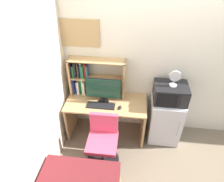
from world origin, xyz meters
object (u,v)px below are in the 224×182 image
Objects in this scene: microwave at (170,93)px; desk_chair at (103,143)px; monitor at (103,89)px; computer_mouse at (120,107)px; hutch_bookshelf at (88,77)px; desk_fan at (175,78)px; mini_fridge at (165,119)px; keyboard at (101,106)px; wall_corkboard at (77,33)px.

desk_chair is (-0.97, -0.59, -0.61)m from microwave.
computer_mouse is at bearing -25.41° from monitor.
hutch_bookshelf is 1.36m from desk_fan.
mini_fridge is at bearing 169.09° from desk_fan.
hutch_bookshelf reaches higher than keyboard.
microwave is (0.76, 0.17, 0.22)m from computer_mouse.
keyboard is (-0.03, -0.12, -0.24)m from monitor.
computer_mouse is 0.61m from desk_chair.
desk_fan is 0.38× the size of wall_corkboard.
microwave is (1.32, -0.17, -0.08)m from hutch_bookshelf.
mini_fridge is 0.56m from microwave.
desk_fan is 1.45m from desk_chair.
monitor is 2.23× the size of desk_fan.
hutch_bookshelf is 0.36m from monitor.
hutch_bookshelf is 0.71m from wall_corkboard.
computer_mouse is 0.84m from mini_fridge.
wall_corkboard is (-0.41, 0.30, 0.77)m from monitor.
computer_mouse is (0.28, -0.13, -0.23)m from monitor.
computer_mouse is 0.93m from desk_fan.
mini_fridge is 1.01× the size of desk_chair.
wall_corkboard is (-1.45, 0.26, 0.78)m from microwave.
monitor is at bearing 154.59° from computer_mouse.
wall_corkboard is at bearing 119.46° from desk_chair.
keyboard is 0.53× the size of desk_chair.
hutch_bookshelf is at bearing 127.77° from keyboard.
keyboard is 1.10m from microwave.
hutch_bookshelf is 11.02× the size of computer_mouse.
wall_corkboard is (-0.69, 0.43, 1.00)m from computer_mouse.
wall_corkboard is at bearing 169.80° from microwave.
desk_fan is 1.57m from wall_corkboard.
hutch_bookshelf reaches higher than computer_mouse.
desk_fan reaches higher than monitor.
monitor reaches higher than desk_chair.
desk_chair is (-0.98, -0.58, -0.89)m from desk_fan.
keyboard is 1.12m from mini_fridge.
desk_chair is (0.09, -0.43, -0.38)m from keyboard.
desk_chair is at bearing -117.57° from computer_mouse.
desk_chair is at bearing -148.88° from microwave.
desk_fan is (1.08, 0.15, 0.51)m from keyboard.
desk_fan is at bearing -10.91° from mini_fridge.
keyboard is 0.31m from computer_mouse.
desk_fan is at bearing 12.35° from computer_mouse.
microwave reaches higher than computer_mouse.
desk_fan is at bearing -7.62° from hutch_bookshelf.
computer_mouse is at bearing -31.64° from hutch_bookshelf.
desk_chair is at bearing -60.54° from wall_corkboard.
computer_mouse is 0.81m from microwave.
keyboard is at bearing -171.94° from desk_fan.
hutch_bookshelf is 0.73m from computer_mouse.
mini_fridge is at bearing -90.07° from microwave.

